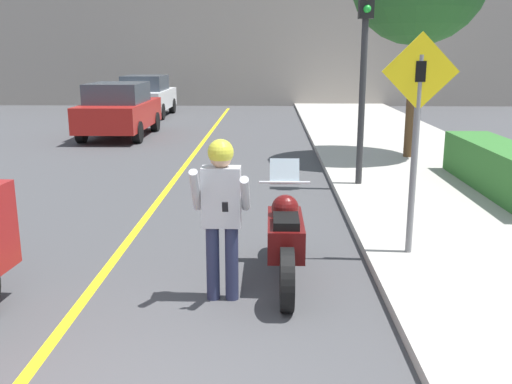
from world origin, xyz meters
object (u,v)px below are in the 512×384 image
Objects in this scene: person_biker at (221,204)px; parked_car_red at (119,110)px; traffic_light at (365,42)px; motorcycle at (285,237)px; crossing_sign at (417,124)px; parked_car_white at (146,96)px.

parked_car_red is (-4.19, 12.07, -0.20)m from person_biker.
traffic_light is at bearing 66.50° from person_biker.
motorcycle is 0.83× the size of crossing_sign.
crossing_sign reaches higher than parked_car_red.
parked_car_red is at bearing 112.93° from motorcycle.
person_biker reaches higher than parked_car_white.
motorcycle is at bearing -67.07° from parked_car_red.
parked_car_red is (-6.40, 6.99, -1.91)m from traffic_light.
person_biker is 5.80m from traffic_light.
traffic_light is (1.53, 4.52, 2.25)m from motorcycle.
motorcycle is 0.59× the size of traffic_light.
motorcycle is at bearing -157.87° from crossing_sign.
parked_car_white is at bearing 104.34° from person_biker.
person_biker is 2.64m from crossing_sign.
person_biker is at bearing -113.50° from traffic_light.
traffic_light is 9.67m from parked_car_red.
motorcycle is 5.28m from traffic_light.
traffic_light is at bearing 71.29° from motorcycle.
person_biker is at bearing -75.66° from parked_car_white.
parked_car_white is at bearing 112.16° from crossing_sign.
parked_car_red is at bearing -85.92° from parked_car_white.
traffic_light is at bearing -47.52° from parked_car_red.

